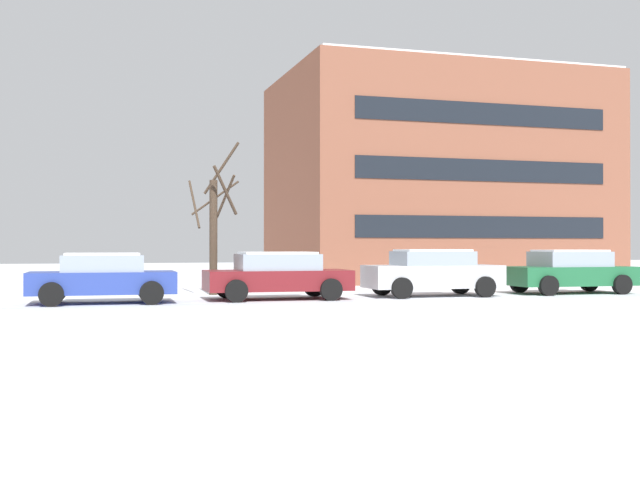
{
  "coord_description": "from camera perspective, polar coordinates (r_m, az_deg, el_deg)",
  "views": [
    {
      "loc": [
        1.53,
        -12.86,
        1.58
      ],
      "look_at": [
        7.22,
        5.93,
        1.72
      ],
      "focal_mm": 44.83,
      "sensor_mm": 36.0,
      "label": 1
    }
  ],
  "objects": [
    {
      "name": "parked_car_blue",
      "position": [
        22.6,
        -15.28,
        -2.6
      ],
      "size": [
        3.96,
        2.1,
        1.38
      ],
      "color": "#283D93",
      "rests_on": "ground"
    },
    {
      "name": "parked_car_maroon",
      "position": [
        23.46,
        -3.07,
        -2.51
      ],
      "size": [
        4.26,
        2.23,
        1.39
      ],
      "color": "maroon",
      "rests_on": "ground"
    },
    {
      "name": "parked_car_silver",
      "position": [
        25.09,
        8.03,
        -2.29
      ],
      "size": [
        4.22,
        2.07,
        1.46
      ],
      "color": "silver",
      "rests_on": "ground"
    },
    {
      "name": "parked_car_green",
      "position": [
        27.58,
        17.4,
        -2.14
      ],
      "size": [
        4.16,
        2.13,
        1.44
      ],
      "color": "#1E6038",
      "rests_on": "ground"
    },
    {
      "name": "tree_far_left",
      "position": [
        25.85,
        -7.55,
        0.94
      ],
      "size": [
        1.69,
        1.75,
        4.97
      ],
      "color": "#423326",
      "rests_on": "ground"
    },
    {
      "name": "building_far_right",
      "position": [
        38.13,
        8.17,
        4.36
      ],
      "size": [
        14.24,
        9.83,
        9.48
      ],
      "color": "brown",
      "rests_on": "ground"
    }
  ]
}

